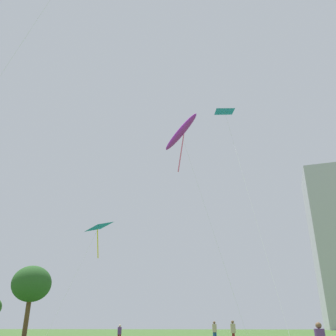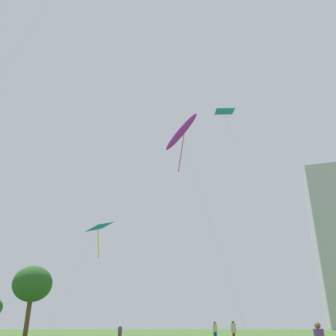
{
  "view_description": "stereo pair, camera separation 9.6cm",
  "coord_description": "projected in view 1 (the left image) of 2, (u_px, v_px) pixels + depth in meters",
  "views": [
    {
      "loc": [
        1.2,
        -13.23,
        1.5
      ],
      "look_at": [
        -1.49,
        11.92,
        12.56
      ],
      "focal_mm": 38.46,
      "sensor_mm": 36.0,
      "label": 1
    },
    {
      "loc": [
        1.29,
        -13.22,
        1.5
      ],
      "look_at": [
        -1.49,
        11.92,
        12.56
      ],
      "focal_mm": 38.46,
      "sensor_mm": 36.0,
      "label": 2
    }
  ],
  "objects": [
    {
      "name": "person_standing_0",
      "position": [
        233.0,
        331.0,
        29.28
      ],
      "size": [
        0.41,
        0.41,
        1.85
      ],
      "rotation": [
        0.0,
        0.0,
        1.83
      ],
      "color": "maroon",
      "rests_on": "ground"
    },
    {
      "name": "kite_flying_2",
      "position": [
        99.0,
        228.0,
        37.01
      ],
      "size": [
        3.75,
        5.45,
        11.28
      ],
      "color": "silver",
      "rests_on": "ground"
    },
    {
      "name": "kite_flying_1",
      "position": [
        225.0,
        112.0,
        32.54
      ],
      "size": [
        2.86,
        11.17,
        19.79
      ],
      "color": "silver",
      "rests_on": "ground"
    },
    {
      "name": "person_standing_3",
      "position": [
        215.0,
        330.0,
        33.29
      ],
      "size": [
        0.41,
        0.41,
        1.84
      ],
      "rotation": [
        0.0,
        0.0,
        0.39
      ],
      "color": "#1E478C",
      "rests_on": "ground"
    },
    {
      "name": "kite_flying_0",
      "position": [
        181.0,
        133.0,
        35.04
      ],
      "size": [
        7.17,
        3.87,
        20.17
      ],
      "color": "silver",
      "rests_on": "ground"
    },
    {
      "name": "person_standing_2",
      "position": [
        119.0,
        333.0,
        31.29
      ],
      "size": [
        0.34,
        0.34,
        1.55
      ],
      "rotation": [
        0.0,
        0.0,
        0.14
      ],
      "color": "maroon",
      "rests_on": "ground"
    },
    {
      "name": "park_tree_0",
      "position": [
        32.0,
        284.0,
        45.85
      ],
      "size": [
        4.91,
        4.91,
        8.58
      ],
      "color": "brown",
      "rests_on": "ground"
    }
  ]
}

